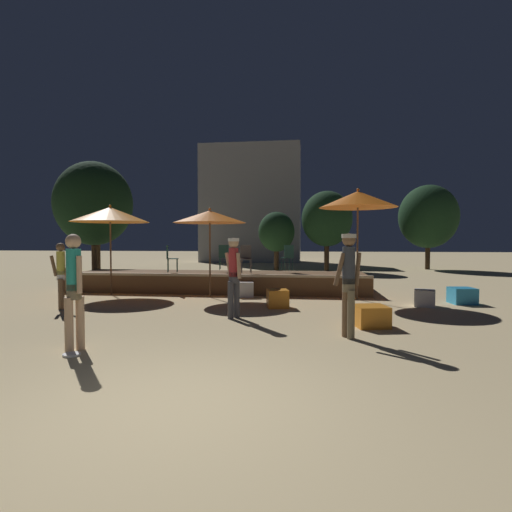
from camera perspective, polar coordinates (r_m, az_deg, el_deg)
name	(u,v)px	position (r m, az deg, el deg)	size (l,w,h in m)	color
ground_plane	(172,407)	(4.49, -11.85, -20.36)	(120.00, 120.00, 0.00)	#D1B784
wooden_deck	(217,281)	(14.02, -5.53, -3.64)	(10.18, 2.72, 0.67)	brown
patio_umbrella_0	(210,217)	(12.15, -6.63, 5.58)	(2.21, 2.21, 2.71)	brown
patio_umbrella_1	(110,215)	(13.58, -20.11, 5.57)	(2.43, 2.43, 2.87)	brown
patio_umbrella_2	(358,199)	(11.97, 14.35, 7.83)	(2.22, 2.22, 3.23)	brown
cube_seat_0	(278,299)	(10.31, 3.11, -6.10)	(0.62, 0.62, 0.46)	orange
cube_seat_1	(244,289)	(12.33, -1.66, -4.75)	(0.63, 0.63, 0.45)	white
cube_seat_2	(371,316)	(8.38, 16.08, -8.26)	(0.73, 0.73, 0.42)	orange
cube_seat_3	(425,298)	(11.39, 22.95, -5.54)	(0.62, 0.62, 0.44)	white
cube_seat_4	(462,296)	(12.30, 27.38, -5.06)	(0.66, 0.66, 0.44)	#2D9EDB
person_0	(61,274)	(11.16, -26.10, -2.27)	(0.50, 0.31, 1.66)	brown
person_1	(349,278)	(7.21, 13.09, -3.05)	(0.53, 0.31, 1.85)	brown
person_2	(74,286)	(6.83, -24.56, -3.94)	(0.42, 0.31, 1.82)	tan
person_3	(234,273)	(8.81, -3.21, -2.37)	(0.46, 0.40, 1.78)	#3F3F47
bistro_chair_0	(288,255)	(14.13, 4.60, 0.13)	(0.45, 0.46, 0.90)	#1E4C47
bistro_chair_1	(224,255)	(14.46, -4.62, 0.18)	(0.40, 0.41, 0.90)	#1E4C47
bistro_chair_2	(246,256)	(13.11, -1.45, -0.02)	(0.42, 0.42, 0.90)	#47474C
bistro_chair_3	(170,256)	(13.68, -12.22, 0.02)	(0.43, 0.42, 0.90)	#1E4C47
frisbee_disc	(72,354)	(6.73, -24.84, -12.65)	(0.26, 0.26, 0.03)	white
background_tree_0	(327,219)	(23.06, 10.09, 5.23)	(2.85, 2.85, 4.54)	#3D2B1C
background_tree_1	(97,215)	(23.39, -21.74, 5.51)	(2.98, 2.98, 4.79)	#3D2B1C
background_tree_2	(94,204)	(22.14, -22.18, 6.93)	(3.87, 3.87, 5.75)	#3D2B1C
background_tree_3	(428,217)	(26.09, 23.39, 5.18)	(3.42, 3.42, 5.05)	#3D2B1C
background_tree_4	(276,232)	(23.14, 2.94, 3.44)	(2.09, 2.09, 3.39)	#3D2B1C
distant_building	(251,204)	(32.88, -0.72, 7.39)	(8.02, 3.29, 9.39)	gray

